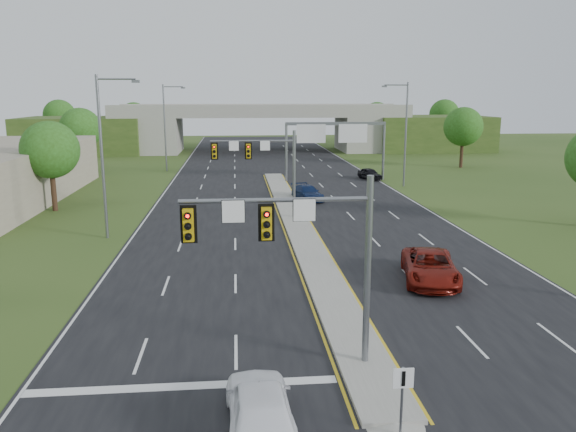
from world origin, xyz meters
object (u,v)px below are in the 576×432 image
Objects in this scene: signal_mast_near at (304,242)px; car_far_c at (370,174)px; keep_right_sign at (402,390)px; overpass at (261,131)px; signal_mast_far at (265,160)px; car_far_b at (307,193)px; car_far_a at (430,267)px; car_white at (260,407)px; sign_gantry at (334,135)px.

signal_mast_near is 47.37m from car_far_c.
keep_right_sign is 0.03× the size of overpass.
signal_mast_far is 29.71m from keep_right_sign.
signal_mast_far is at bearing -133.27° from car_far_b.
signal_mast_near reaches higher than keep_right_sign.
car_far_a is 1.49× the size of car_far_c.
overpass reaches higher than car_far_c.
keep_right_sign is 0.38× the size of car_far_a.
signal_mast_near is at bearing -116.79° from car_white.
signal_mast_far is (0.00, 25.00, 0.00)m from signal_mast_near.
signal_mast_far is at bearing -95.68° from car_white.
car_white is at bearing -102.35° from sign_gantry.
car_far_b is at bearing 110.42° from car_far_a.
signal_mast_near is 80.11m from overpass.
keep_right_sign is 50.96m from car_far_c.
car_far_c is (15.00, 49.11, -0.15)m from car_white.
car_far_a reaches higher than car_far_b.
car_far_c is (11.00, 49.75, -0.84)m from keep_right_sign.
keep_right_sign is at bearing 168.62° from car_white.
car_far_a is (5.54, 13.43, -0.69)m from keep_right_sign.
signal_mast_near is at bearing -120.94° from car_far_c.
car_far_c is at bearing 93.67° from car_far_a.
signal_mast_far is at bearing -92.35° from overpass.
signal_mast_far is at bearing 94.39° from keep_right_sign.
keep_right_sign is 84.55m from overpass.
car_far_c is (8.92, 12.34, -0.02)m from car_far_b.
keep_right_sign is (2.26, -29.45, -3.21)m from signal_mast_far.
car_far_a reaches higher than car_far_c.
signal_mast_far is 29.12m from car_white.
keep_right_sign reaches higher than car_far_b.
car_far_a is at bearing -91.82° from sign_gantry.
overpass reaches higher than keep_right_sign.
car_far_b is at bearing -140.48° from car_far_c.
overpass is at bearing -94.95° from car_white.
sign_gantry is at bearing 100.40° from car_far_a.
keep_right_sign is 4.11m from car_white.
car_far_b is 15.23m from car_far_c.
car_far_b is at bearing 61.37° from signal_mast_far.
car_far_c is at bearing 4.02° from sign_gantry.
car_far_b reaches higher than car_far_c.
keep_right_sign reaches higher than car_white.
car_white is at bearing -121.61° from car_far_c.
signal_mast_near is at bearing 116.94° from keep_right_sign.
car_far_c is (11.00, -34.78, -2.88)m from overpass.
signal_mast_near is 1.81× the size of car_far_c.
sign_gantry is 2.43× the size of car_white.
car_far_a is 36.73m from car_far_c.
overpass is 13.86× the size of car_far_a.
car_far_c is at bearing -109.21° from car_white.
car_far_a is at bearing 48.98° from signal_mast_near.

